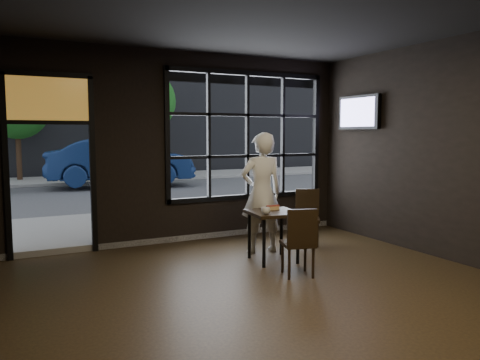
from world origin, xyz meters
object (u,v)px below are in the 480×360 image
cafe_table (273,236)px  chair_near (298,241)px  man (262,193)px  navy_car (121,161)px

cafe_table → chair_near: chair_near is taller
cafe_table → chair_near: (-0.07, -0.74, 0.08)m
cafe_table → man: (0.10, 0.53, 0.56)m
chair_near → navy_car: size_ratio=0.18×
cafe_table → navy_car: bearing=94.6°
cafe_table → man: man is taller
chair_near → man: man is taller
chair_near → man: 1.37m
man → navy_car: 9.88m
chair_near → man: size_ratio=0.48×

